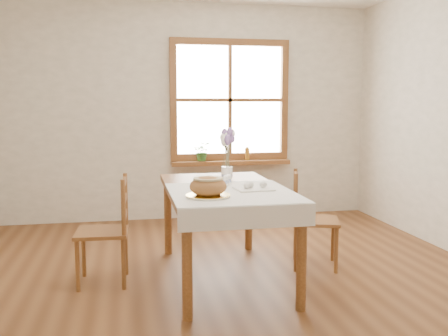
# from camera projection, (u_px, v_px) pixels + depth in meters

# --- Properties ---
(ground) EXTENTS (5.00, 5.00, 0.00)m
(ground) POSITION_uv_depth(u_px,v_px,m) (232.00, 291.00, 3.78)
(ground) COLOR brown
(ground) RESTS_ON ground
(room_walls) EXTENTS (4.60, 5.10, 2.65)m
(room_walls) POSITION_uv_depth(u_px,v_px,m) (232.00, 61.00, 3.56)
(room_walls) COLOR white
(room_walls) RESTS_ON ground
(window) EXTENTS (1.46, 0.08, 1.46)m
(window) POSITION_uv_depth(u_px,v_px,m) (230.00, 100.00, 6.09)
(window) COLOR brown
(window) RESTS_ON ground
(window_sill) EXTENTS (1.46, 0.20, 0.05)m
(window_sill) POSITION_uv_depth(u_px,v_px,m) (231.00, 162.00, 6.12)
(window_sill) COLOR brown
(window_sill) RESTS_ON ground
(dining_table) EXTENTS (0.90, 1.60, 0.75)m
(dining_table) POSITION_uv_depth(u_px,v_px,m) (224.00, 197.00, 3.98)
(dining_table) COLOR brown
(dining_table) RESTS_ON ground
(table_linen) EXTENTS (0.91, 0.99, 0.01)m
(table_linen) POSITION_uv_depth(u_px,v_px,m) (232.00, 193.00, 3.67)
(table_linen) COLOR white
(table_linen) RESTS_ON dining_table
(chair_left) EXTENTS (0.43, 0.42, 0.85)m
(chair_left) POSITION_uv_depth(u_px,v_px,m) (102.00, 230.00, 3.90)
(chair_left) COLOR brown
(chair_left) RESTS_ON ground
(chair_right) EXTENTS (0.51, 0.50, 0.83)m
(chair_right) POSITION_uv_depth(u_px,v_px,m) (316.00, 219.00, 4.30)
(chair_right) COLOR brown
(chair_right) RESTS_ON ground
(bread_plate) EXTENTS (0.36, 0.36, 0.02)m
(bread_plate) POSITION_uv_depth(u_px,v_px,m) (208.00, 196.00, 3.48)
(bread_plate) COLOR white
(bread_plate) RESTS_ON table_linen
(bread_loaf) EXTENTS (0.26, 0.26, 0.14)m
(bread_loaf) POSITION_uv_depth(u_px,v_px,m) (208.00, 185.00, 3.47)
(bread_loaf) COLOR #AC723D
(bread_loaf) RESTS_ON bread_plate
(egg_napkin) EXTENTS (0.29, 0.25, 0.01)m
(egg_napkin) POSITION_uv_depth(u_px,v_px,m) (253.00, 189.00, 3.78)
(egg_napkin) COLOR white
(egg_napkin) RESTS_ON table_linen
(eggs) EXTENTS (0.23, 0.21, 0.05)m
(eggs) POSITION_uv_depth(u_px,v_px,m) (254.00, 185.00, 3.78)
(eggs) COLOR silver
(eggs) RESTS_ON egg_napkin
(salt_shaker) EXTENTS (0.05, 0.05, 0.09)m
(salt_shaker) POSITION_uv_depth(u_px,v_px,m) (226.00, 181.00, 3.93)
(salt_shaker) COLOR white
(salt_shaker) RESTS_ON table_linen
(pepper_shaker) EXTENTS (0.05, 0.05, 0.09)m
(pepper_shaker) POSITION_uv_depth(u_px,v_px,m) (229.00, 180.00, 3.99)
(pepper_shaker) COLOR white
(pepper_shaker) RESTS_ON table_linen
(flower_vase) EXTENTS (0.12, 0.12, 0.11)m
(flower_vase) POSITION_uv_depth(u_px,v_px,m) (227.00, 174.00, 4.30)
(flower_vase) COLOR white
(flower_vase) RESTS_ON dining_table
(lavender_bouquet) EXTENTS (0.17, 0.17, 0.32)m
(lavender_bouquet) POSITION_uv_depth(u_px,v_px,m) (227.00, 149.00, 4.28)
(lavender_bouquet) COLOR #7D5AA1
(lavender_bouquet) RESTS_ON flower_vase
(potted_plant) EXTENTS (0.24, 0.26, 0.18)m
(potted_plant) POSITION_uv_depth(u_px,v_px,m) (202.00, 154.00, 6.04)
(potted_plant) COLOR #376D2B
(potted_plant) RESTS_ON window_sill
(amber_bottle) EXTENTS (0.06, 0.06, 0.16)m
(amber_bottle) POSITION_uv_depth(u_px,v_px,m) (247.00, 153.00, 6.14)
(amber_bottle) COLOR #AA701F
(amber_bottle) RESTS_ON window_sill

